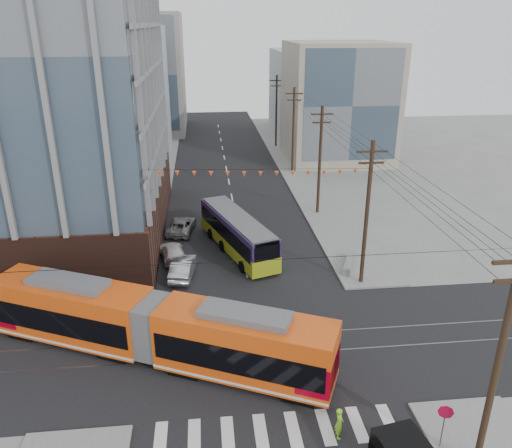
{
  "coord_description": "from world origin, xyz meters",
  "views": [
    {
      "loc": [
        -3.02,
        -21.42,
        18.42
      ],
      "look_at": [
        0.52,
        11.39,
        5.03
      ],
      "focal_mm": 35.0,
      "sensor_mm": 36.0,
      "label": 1
    }
  ],
  "objects": [
    {
      "name": "parked_car_silver",
      "position": [
        -4.95,
        13.58,
        0.74
      ],
      "size": [
        2.2,
        4.69,
        1.49
      ],
      "primitive_type": "imported",
      "rotation": [
        0.0,
        0.0,
        3.0
      ],
      "color": "#9C9FA4",
      "rests_on": "ground"
    },
    {
      "name": "bg_bldg_ne_near",
      "position": [
        16.0,
        48.0,
        8.0
      ],
      "size": [
        14.0,
        14.0,
        16.0
      ],
      "primitive_type": "cube",
      "color": "gray",
      "rests_on": "ground"
    },
    {
      "name": "city_bus",
      "position": [
        -0.4,
        17.78,
        1.64
      ],
      "size": [
        6.11,
        11.78,
        3.28
      ],
      "primitive_type": null,
      "rotation": [
        0.0,
        0.0,
        0.33
      ],
      "color": "#2D1D4B",
      "rests_on": "ground"
    },
    {
      "name": "utility_pole_near",
      "position": [
        8.5,
        -6.0,
        5.5
      ],
      "size": [
        0.3,
        0.3,
        11.0
      ],
      "primitive_type": "cylinder",
      "color": "black",
      "rests_on": "ground"
    },
    {
      "name": "pedestrian",
      "position": [
        2.86,
        -3.65,
        0.83
      ],
      "size": [
        0.48,
        0.66,
        1.67
      ],
      "primitive_type": "imported",
      "rotation": [
        0.0,
        0.0,
        1.44
      ],
      "color": "#86DB25",
      "rests_on": "ground"
    },
    {
      "name": "streetcar",
      "position": [
        -6.28,
        3.5,
        2.04
      ],
      "size": [
        20.43,
        11.55,
        4.07
      ],
      "primitive_type": null,
      "rotation": [
        0.0,
        0.0,
        -0.43
      ],
      "color": "#DE4B0F",
      "rests_on": "ground"
    },
    {
      "name": "utility_pole_far",
      "position": [
        8.5,
        56.0,
        5.5
      ],
      "size": [
        0.3,
        0.3,
        11.0
      ],
      "primitive_type": "cylinder",
      "color": "black",
      "rests_on": "ground"
    },
    {
      "name": "bg_bldg_nw_far",
      "position": [
        -14.0,
        72.0,
        10.0
      ],
      "size": [
        16.0,
        18.0,
        20.0
      ],
      "primitive_type": "cube",
      "color": "gray",
      "rests_on": "ground"
    },
    {
      "name": "ground",
      "position": [
        0.0,
        0.0,
        0.0
      ],
      "size": [
        160.0,
        160.0,
        0.0
      ],
      "primitive_type": "plane",
      "color": "slate"
    },
    {
      "name": "stop_sign",
      "position": [
        7.35,
        -4.87,
        1.18
      ],
      "size": [
        0.92,
        0.92,
        2.35
      ],
      "primitive_type": null,
      "rotation": [
        0.0,
        0.0,
        -0.36
      ],
      "color": "#A8082C",
      "rests_on": "ground"
    },
    {
      "name": "bg_bldg_nw_near",
      "position": [
        -17.0,
        52.0,
        9.0
      ],
      "size": [
        18.0,
        16.0,
        18.0
      ],
      "primitive_type": "cube",
      "color": "#8C99A5",
      "rests_on": "ground"
    },
    {
      "name": "jersey_barrier",
      "position": [
        8.3,
        13.57,
        0.36
      ],
      "size": [
        2.16,
        3.64,
        0.72
      ],
      "primitive_type": "cube",
      "rotation": [
        0.0,
        0.0,
        -0.4
      ],
      "color": "slate",
      "rests_on": "ground"
    },
    {
      "name": "parked_car_grey",
      "position": [
        -5.37,
        22.46,
        0.68
      ],
      "size": [
        3.0,
        5.16,
        1.35
      ],
      "primitive_type": "imported",
      "rotation": [
        0.0,
        0.0,
        2.98
      ],
      "color": "slate",
      "rests_on": "ground"
    },
    {
      "name": "bg_bldg_ne_far",
      "position": [
        18.0,
        68.0,
        7.0
      ],
      "size": [
        16.0,
        16.0,
        14.0
      ],
      "primitive_type": "cube",
      "color": "#8C99A5",
      "rests_on": "ground"
    },
    {
      "name": "parked_car_white",
      "position": [
        -5.89,
        16.67,
        0.65
      ],
      "size": [
        2.74,
        4.75,
        1.3
      ],
      "primitive_type": "imported",
      "rotation": [
        0.0,
        0.0,
        3.36
      ],
      "color": "silver",
      "rests_on": "ground"
    }
  ]
}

